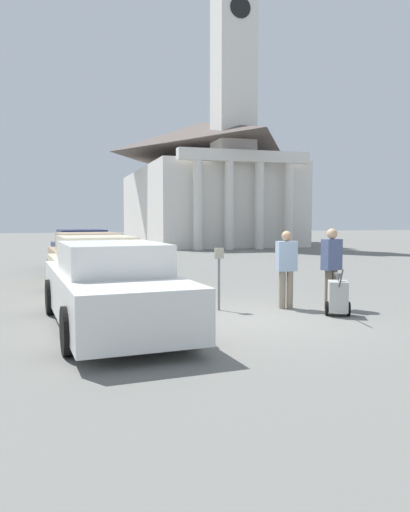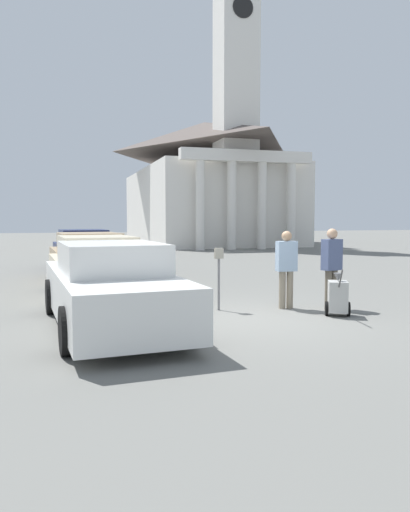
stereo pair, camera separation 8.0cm
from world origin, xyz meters
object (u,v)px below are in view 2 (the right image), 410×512
Objects in this scene: parked_car_tan at (89,259)px; person_worker at (286,265)px; person_supervisor at (332,263)px; church at (206,176)px; parked_car_cream at (96,269)px; equipment_cart at (338,296)px; parked_car_navy at (83,251)px; parking_meter at (219,267)px; parked_car_white at (110,288)px.

parked_car_tan is 6.82m from person_worker.
person_worker is 0.97× the size of person_supervisor.
church is at bearing -116.23° from person_supervisor.
parked_car_cream is 3.06× the size of person_supervisor.
equipment_cart is 30.11m from church.
parked_car_cream is at bearing -94.50° from parked_car_navy.
parked_car_tan is at bearing -67.04° from person_supervisor.
church is (5.66, 28.40, 4.27)m from person_supervisor.
equipment_cart is (0.62, -1.02, -0.55)m from person_worker.
church is (10.32, 22.42, 4.55)m from parked_car_tan.
church is at bearing 74.01° from parking_meter.
person_worker is at bearing -61.01° from parked_car_tan.
parked_car_tan is at bearing -114.72° from church.
parked_car_white is 4.40m from equipment_cart.
parked_car_cream is at bearing -47.47° from person_supervisor.
parked_car_cream is 5.74m from equipment_cart.
parked_car_tan reaches higher than equipment_cart.
person_supervisor reaches higher than parked_car_white.
person_supervisor reaches higher than parked_car_tan.
person_worker reaches higher than parking_meter.
parked_car_white is 4.13× the size of parking_meter.
parked_car_navy is 3.72× the size of parking_meter.
person_worker is (1.43, -0.21, 0.02)m from parking_meter.
parked_car_cream is 1.07× the size of parked_car_navy.
church is (6.56, 28.10, 4.30)m from person_worker.
equipment_cart is (4.38, -3.69, -0.30)m from parked_car_cream.
parked_car_cream is 3.01m from parked_car_tan.
parking_meter reaches higher than equipment_cart.
person_worker is at bearing -72.38° from parked_car_navy.
parked_car_navy is at bearing 104.45° from parking_meter.
church is (10.32, 18.85, 4.54)m from parked_car_navy.
person_worker is (3.76, -2.67, 0.25)m from parked_car_cream.
person_supervisor is at bearing -37.02° from parked_car_cream.
parked_car_cream is 27.82m from church.
parked_car_navy is at bearing -78.94° from person_supervisor.
person_supervisor is at bearing 1.56° from parked_car_white.
parked_car_cream is (0.00, 3.46, -0.02)m from parked_car_white.
parking_meter is 29.33m from church.
parked_car_white is 3.26× the size of person_worker.
parked_car_navy is 21.97m from church.
parked_car_white is at bearing -94.51° from parked_car_navy.
parking_meter is at bearing 174.94° from equipment_cart.
parked_car_tan is (0.00, 6.48, -0.02)m from parked_car_white.
parking_meter is 0.77× the size of person_supervisor.
parked_car_tan is 5.95m from parking_meter.
person_supervisor reaches higher than parking_meter.
parking_meter is 2.45m from equipment_cart.
parked_car_tan is 0.22× the size of church.
parked_car_cream is at bearing 133.42° from parking_meter.
church is at bearing 63.40° from parked_car_cream.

